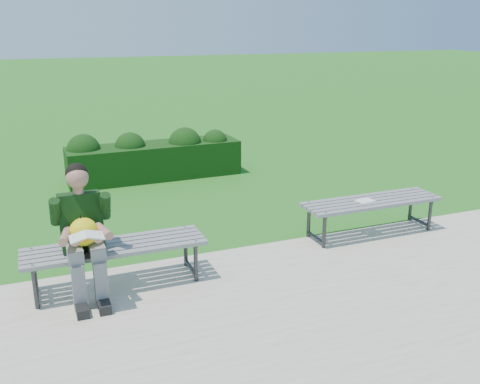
% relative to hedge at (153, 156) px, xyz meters
% --- Properties ---
extents(ground, '(80.00, 80.00, 0.00)m').
position_rel_hedge_xyz_m(ground, '(0.04, -3.45, -0.38)').
color(ground, '#2B7F28').
rests_on(ground, ground).
extents(walkway, '(30.00, 3.50, 0.02)m').
position_rel_hedge_xyz_m(walkway, '(0.04, -5.20, -0.37)').
color(walkway, beige).
rests_on(walkway, ground).
extents(hedge, '(2.97, 0.80, 0.86)m').
position_rel_hedge_xyz_m(hedge, '(0.00, 0.00, 0.00)').
color(hedge, '#183911').
rests_on(hedge, ground).
extents(bench_left, '(1.80, 0.50, 0.46)m').
position_rel_hedge_xyz_m(bench_left, '(-1.27, -3.89, 0.03)').
color(bench_left, slate).
rests_on(bench_left, walkway).
extents(bench_right, '(1.80, 0.50, 0.46)m').
position_rel_hedge_xyz_m(bench_right, '(1.96, -3.64, 0.03)').
color(bench_right, slate).
rests_on(bench_right, walkway).
extents(seated_boy, '(0.56, 0.76, 1.31)m').
position_rel_hedge_xyz_m(seated_boy, '(-1.57, -3.99, 0.33)').
color(seated_boy, slate).
rests_on(seated_boy, walkway).
extents(paper_sheet, '(0.24, 0.19, 0.01)m').
position_rel_hedge_xyz_m(paper_sheet, '(1.86, -3.64, 0.09)').
color(paper_sheet, white).
rests_on(paper_sheet, bench_right).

